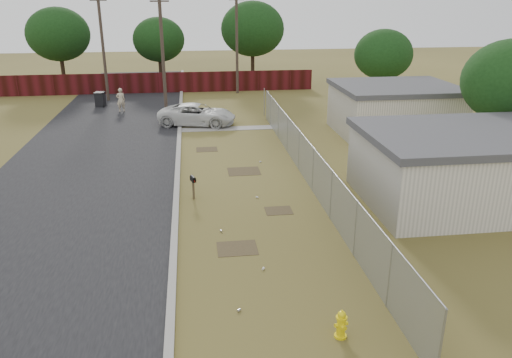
{
  "coord_description": "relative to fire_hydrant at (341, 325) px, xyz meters",
  "views": [
    {
      "loc": [
        -2.17,
        -20.48,
        8.39
      ],
      "look_at": [
        0.38,
        -1.09,
        1.1
      ],
      "focal_mm": 35.0,
      "sensor_mm": 36.0,
      "label": 1
    }
  ],
  "objects": [
    {
      "name": "trash_bin",
      "position": [
        -10.66,
        29.8,
        0.21
      ],
      "size": [
        0.86,
        0.94,
        1.15
      ],
      "color": "black",
      "rests_on": "ground"
    },
    {
      "name": "horizon_trees",
      "position": [
        -0.57,
        33.69,
        4.25
      ],
      "size": [
        33.32,
        31.94,
        7.78
      ],
      "color": "black",
      "rests_on": "ground"
    },
    {
      "name": "houses",
      "position": [
        8.29,
        13.27,
        1.18
      ],
      "size": [
        9.3,
        17.24,
        3.1
      ],
      "color": "silver",
      "rests_on": "ground"
    },
    {
      "name": "privacy_fence",
      "position": [
        -7.41,
        35.13,
        0.52
      ],
      "size": [
        30.0,
        0.12,
        1.8
      ],
      "primitive_type": "cube",
      "color": "#4B1014",
      "rests_on": "ground"
    },
    {
      "name": "pedestrian",
      "position": [
        -8.81,
        27.75,
        0.51
      ],
      "size": [
        0.74,
        0.57,
        1.79
      ],
      "primitive_type": "imported",
      "rotation": [
        0.0,
        0.0,
        3.39
      ],
      "color": "beige",
      "rests_on": "ground"
    },
    {
      "name": "fire_hydrant",
      "position": [
        0.0,
        0.0,
        0.0
      ],
      "size": [
        0.38,
        0.39,
        0.82
      ],
      "color": "yellow",
      "rests_on": "ground"
    },
    {
      "name": "scattered_litter",
      "position": [
        -1.54,
        7.11,
        -0.34
      ],
      "size": [
        2.7,
        13.1,
        0.07
      ],
      "color": "silver",
      "rests_on": "ground"
    },
    {
      "name": "mailbox",
      "position": [
        -3.65,
        9.86,
        0.45
      ],
      "size": [
        0.27,
        0.46,
        1.06
      ],
      "color": "brown",
      "rests_on": "ground"
    },
    {
      "name": "chainlink_fence",
      "position": [
        1.71,
        11.16,
        0.42
      ],
      "size": [
        0.1,
        27.06,
        2.02
      ],
      "color": "gray",
      "rests_on": "ground"
    },
    {
      "name": "ground",
      "position": [
        -1.41,
        10.13,
        -0.38
      ],
      "size": [
        120.0,
        120.0,
        0.0
      ],
      "primitive_type": "plane",
      "color": "olive",
      "rests_on": "ground"
    },
    {
      "name": "street",
      "position": [
        -8.17,
        18.18,
        -0.36
      ],
      "size": [
        15.1,
        60.0,
        0.12
      ],
      "color": "black",
      "rests_on": "ground"
    },
    {
      "name": "pickup_truck",
      "position": [
        -3.22,
        22.98,
        0.34
      ],
      "size": [
        5.58,
        3.53,
        1.44
      ],
      "primitive_type": "imported",
      "rotation": [
        0.0,
        0.0,
        1.33
      ],
      "color": "silver",
      "rests_on": "ground"
    },
    {
      "name": "utility_poles",
      "position": [
        -5.08,
        30.8,
        4.31
      ],
      "size": [
        12.6,
        8.24,
        9.0
      ],
      "color": "#45372E",
      "rests_on": "ground"
    }
  ]
}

